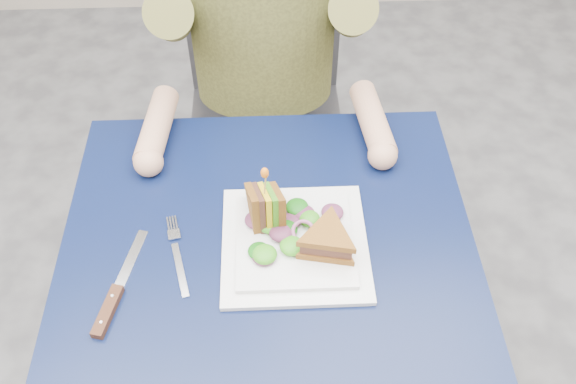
{
  "coord_description": "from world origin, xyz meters",
  "views": [
    {
      "loc": [
        0.01,
        -0.62,
        1.62
      ],
      "look_at": [
        0.04,
        0.07,
        0.82
      ],
      "focal_mm": 38.0,
      "sensor_mm": 36.0,
      "label": 1
    }
  ],
  "objects_px": {
    "sandwich_flat": "(327,241)",
    "sandwich_upright": "(266,208)",
    "fork": "(178,257)",
    "plate": "(295,243)",
    "knife": "(112,301)",
    "chair": "(265,87)",
    "table": "(270,282)"
  },
  "relations": [
    {
      "from": "sandwich_upright",
      "to": "sandwich_flat",
      "type": "bearing_deg",
      "value": -33.91
    },
    {
      "from": "fork",
      "to": "table",
      "type": "bearing_deg",
      "value": -2.24
    },
    {
      "from": "plate",
      "to": "sandwich_upright",
      "type": "bearing_deg",
      "value": 137.52
    },
    {
      "from": "plate",
      "to": "knife",
      "type": "bearing_deg",
      "value": -161.12
    },
    {
      "from": "sandwich_flat",
      "to": "chair",
      "type": "bearing_deg",
      "value": 98.24
    },
    {
      "from": "table",
      "to": "knife",
      "type": "bearing_deg",
      "value": -162.73
    },
    {
      "from": "table",
      "to": "knife",
      "type": "relative_size",
      "value": 3.41
    },
    {
      "from": "knife",
      "to": "sandwich_flat",
      "type": "bearing_deg",
      "value": 12.52
    },
    {
      "from": "plate",
      "to": "sandwich_flat",
      "type": "relative_size",
      "value": 1.88
    },
    {
      "from": "chair",
      "to": "sandwich_flat",
      "type": "relative_size",
      "value": 6.74
    },
    {
      "from": "sandwich_flat",
      "to": "knife",
      "type": "bearing_deg",
      "value": -167.48
    },
    {
      "from": "sandwich_flat",
      "to": "knife",
      "type": "distance_m",
      "value": 0.38
    },
    {
      "from": "sandwich_flat",
      "to": "fork",
      "type": "bearing_deg",
      "value": 178.5
    },
    {
      "from": "sandwich_flat",
      "to": "sandwich_upright",
      "type": "height_order",
      "value": "sandwich_upright"
    },
    {
      "from": "table",
      "to": "plate",
      "type": "height_order",
      "value": "plate"
    },
    {
      "from": "table",
      "to": "sandwich_flat",
      "type": "distance_m",
      "value": 0.16
    },
    {
      "from": "sandwich_flat",
      "to": "fork",
      "type": "xyz_separation_m",
      "value": [
        -0.26,
        0.01,
        -0.04
      ]
    },
    {
      "from": "sandwich_upright",
      "to": "chair",
      "type": "bearing_deg",
      "value": 89.85
    },
    {
      "from": "table",
      "to": "plate",
      "type": "bearing_deg",
      "value": 27.21
    },
    {
      "from": "table",
      "to": "fork",
      "type": "height_order",
      "value": "fork"
    },
    {
      "from": "sandwich_upright",
      "to": "knife",
      "type": "distance_m",
      "value": 0.31
    },
    {
      "from": "sandwich_flat",
      "to": "plate",
      "type": "bearing_deg",
      "value": 155.56
    },
    {
      "from": "chair",
      "to": "sandwich_upright",
      "type": "height_order",
      "value": "chair"
    },
    {
      "from": "table",
      "to": "plate",
      "type": "distance_m",
      "value": 0.1
    },
    {
      "from": "plate",
      "to": "knife",
      "type": "xyz_separation_m",
      "value": [
        -0.31,
        -0.11,
        -0.0
      ]
    },
    {
      "from": "sandwich_flat",
      "to": "knife",
      "type": "height_order",
      "value": "sandwich_flat"
    },
    {
      "from": "plate",
      "to": "sandwich_upright",
      "type": "height_order",
      "value": "sandwich_upright"
    },
    {
      "from": "table",
      "to": "sandwich_flat",
      "type": "bearing_deg",
      "value": -0.34
    },
    {
      "from": "sandwich_upright",
      "to": "knife",
      "type": "bearing_deg",
      "value": -149.93
    },
    {
      "from": "fork",
      "to": "sandwich_upright",
      "type": "bearing_deg",
      "value": 21.64
    },
    {
      "from": "plate",
      "to": "knife",
      "type": "relative_size",
      "value": 1.18
    },
    {
      "from": "sandwich_upright",
      "to": "fork",
      "type": "bearing_deg",
      "value": -158.36
    }
  ]
}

